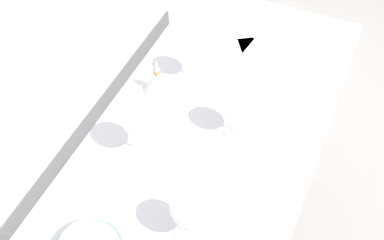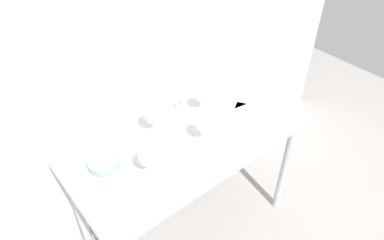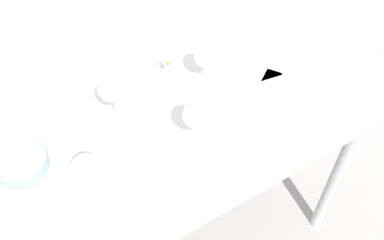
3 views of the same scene
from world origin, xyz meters
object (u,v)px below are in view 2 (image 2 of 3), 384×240
(wine_glass_near_center, at_px, (204,126))
(tasting_bowl, at_px, (103,162))
(tasting_sheet_lower, at_px, (222,98))
(wine_glass_far_right, at_px, (203,96))
(decanter_funnel, at_px, (181,107))
(wine_glass_far_left, at_px, (153,116))
(wine_glass_near_left, at_px, (148,158))
(tasting_sheet_upper, at_px, (256,114))

(wine_glass_near_center, relative_size, tasting_bowl, 0.99)
(wine_glass_near_center, distance_m, tasting_sheet_lower, 0.44)
(wine_glass_far_right, bearing_deg, decanter_funnel, 143.93)
(wine_glass_far_left, xyz_separation_m, wine_glass_near_center, (0.18, -0.23, -0.02))
(wine_glass_far_left, relative_size, wine_glass_far_right, 1.12)
(wine_glass_near_left, height_order, tasting_bowl, wine_glass_near_left)
(wine_glass_near_left, height_order, tasting_sheet_upper, wine_glass_near_left)
(wine_glass_near_center, relative_size, tasting_sheet_lower, 0.62)
(wine_glass_near_center, distance_m, wine_glass_near_left, 0.37)
(wine_glass_near_left, height_order, tasting_sheet_lower, wine_glass_near_left)
(wine_glass_far_left, height_order, tasting_sheet_lower, wine_glass_far_left)
(wine_glass_far_right, bearing_deg, wine_glass_near_center, -128.69)
(decanter_funnel, bearing_deg, wine_glass_near_left, -145.32)
(wine_glass_near_center, xyz_separation_m, tasting_bowl, (-0.52, 0.19, -0.09))
(wine_glass_near_center, bearing_deg, wine_glass_far_left, 128.13)
(wine_glass_far_right, xyz_separation_m, decanter_funnel, (-0.11, 0.08, -0.08))
(wine_glass_near_center, distance_m, tasting_bowl, 0.56)
(wine_glass_near_center, bearing_deg, decanter_funnel, 77.81)
(decanter_funnel, bearing_deg, wine_glass_near_center, -102.19)
(tasting_sheet_lower, bearing_deg, wine_glass_near_left, -152.90)
(wine_glass_far_left, relative_size, tasting_bowl, 1.10)
(tasting_bowl, distance_m, decanter_funnel, 0.59)
(wine_glass_far_right, xyz_separation_m, wine_glass_near_left, (-0.54, -0.22, -0.01))
(wine_glass_far_left, bearing_deg, tasting_sheet_upper, -22.53)
(wine_glass_far_right, relative_size, tasting_sheet_upper, 0.60)
(wine_glass_near_center, bearing_deg, tasting_sheet_lower, 33.52)
(tasting_sheet_upper, bearing_deg, decanter_funnel, 105.19)
(wine_glass_near_center, height_order, tasting_sheet_lower, wine_glass_near_center)
(tasting_sheet_lower, relative_size, decanter_funnel, 2.04)
(tasting_sheet_lower, distance_m, tasting_bowl, 0.87)
(tasting_bowl, bearing_deg, wine_glass_far_right, 2.23)
(wine_glass_far_right, xyz_separation_m, tasting_bowl, (-0.69, -0.03, -0.09))
(tasting_sheet_upper, distance_m, tasting_bowl, 0.95)
(tasting_bowl, bearing_deg, tasting_sheet_upper, -12.29)
(wine_glass_far_left, distance_m, wine_glass_near_center, 0.29)
(wine_glass_far_right, distance_m, tasting_sheet_upper, 0.35)
(wine_glass_far_left, relative_size, tasting_sheet_upper, 0.67)
(tasting_sheet_upper, bearing_deg, wine_glass_far_right, 102.92)
(wine_glass_far_left, relative_size, decanter_funnel, 1.41)
(tasting_sheet_upper, bearing_deg, wine_glass_near_left, 146.18)
(wine_glass_near_left, bearing_deg, decanter_funnel, 34.68)
(wine_glass_far_right, height_order, wine_glass_near_left, wine_glass_far_right)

